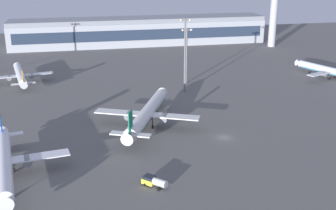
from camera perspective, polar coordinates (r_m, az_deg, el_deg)
The scene contains 10 objects.
ground_plane at distance 131.73m, azimuth 7.47°, elevation -4.30°, with size 416.00×416.00×0.00m, color #605E5B.
terminal_building at distance 269.24m, azimuth -3.78°, elevation 9.74°, with size 154.83×22.40×16.40m.
control_tower at distance 267.11m, azimuth 13.98°, elevation 13.32°, with size 8.00×8.00×47.87m.
airplane_mid_apron at distance 114.25m, azimuth -20.97°, elevation -7.09°, with size 32.30×41.34×10.62m.
airplane_taxiway_distant at distance 137.97m, azimuth -2.82°, elevation -1.13°, with size 32.90×41.66×11.30m.
airplane_near_gate at distance 205.74m, azimuth 20.59°, elevation 4.27°, with size 26.91×34.10×9.19m.
airplane_far_stand at distance 196.30m, azimuth -19.01°, elevation 3.77°, with size 27.59×35.26×9.09m.
fuel_truck at distance 103.92m, azimuth -1.87°, elevation -10.07°, with size 5.98×5.89×2.35m.
apron_light_central at distance 182.93m, azimuth 2.47°, elevation 7.01°, with size 4.80×0.90×23.55m.
apron_light_east at distance 170.46m, azimuth 2.26°, elevation 7.12°, with size 4.80×0.90×29.28m.
Camera 1 is at (-41.06, -113.78, 52.16)m, focal length 45.96 mm.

